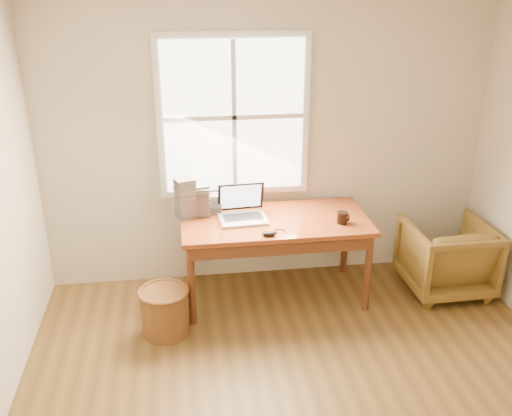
{
  "coord_description": "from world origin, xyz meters",
  "views": [
    {
      "loc": [
        -0.78,
        -2.58,
        2.72
      ],
      "look_at": [
        -0.19,
        1.65,
        0.93
      ],
      "focal_mm": 40.0,
      "sensor_mm": 36.0,
      "label": 1
    }
  ],
  "objects_px": {
    "desk": "(275,221)",
    "coffee_mug": "(342,218)",
    "laptop": "(243,203)",
    "armchair": "(446,257)",
    "cd_stack_a": "(200,199)",
    "wicker_stool": "(165,312)"
  },
  "relations": [
    {
      "from": "armchair",
      "to": "coffee_mug",
      "type": "height_order",
      "value": "coffee_mug"
    },
    {
      "from": "laptop",
      "to": "cd_stack_a",
      "type": "height_order",
      "value": "laptop"
    },
    {
      "from": "desk",
      "to": "armchair",
      "type": "xyz_separation_m",
      "value": [
        1.55,
        -0.11,
        -0.4
      ]
    },
    {
      "from": "wicker_stool",
      "to": "cd_stack_a",
      "type": "height_order",
      "value": "cd_stack_a"
    },
    {
      "from": "coffee_mug",
      "to": "cd_stack_a",
      "type": "height_order",
      "value": "cd_stack_a"
    },
    {
      "from": "wicker_stool",
      "to": "laptop",
      "type": "height_order",
      "value": "laptop"
    },
    {
      "from": "desk",
      "to": "coffee_mug",
      "type": "relative_size",
      "value": 16.1
    },
    {
      "from": "cd_stack_a",
      "to": "desk",
      "type": "bearing_deg",
      "value": -18.02
    },
    {
      "from": "armchair",
      "to": "laptop",
      "type": "distance_m",
      "value": 1.92
    },
    {
      "from": "armchair",
      "to": "cd_stack_a",
      "type": "bearing_deg",
      "value": -8.95
    },
    {
      "from": "laptop",
      "to": "cd_stack_a",
      "type": "distance_m",
      "value": 0.41
    },
    {
      "from": "cd_stack_a",
      "to": "laptop",
      "type": "bearing_deg",
      "value": -29.59
    },
    {
      "from": "desk",
      "to": "coffee_mug",
      "type": "height_order",
      "value": "coffee_mug"
    },
    {
      "from": "desk",
      "to": "armchair",
      "type": "relative_size",
      "value": 2.19
    },
    {
      "from": "laptop",
      "to": "coffee_mug",
      "type": "distance_m",
      "value": 0.84
    },
    {
      "from": "desk",
      "to": "laptop",
      "type": "xyz_separation_m",
      "value": [
        -0.27,
        0.0,
        0.18
      ]
    },
    {
      "from": "armchair",
      "to": "desk",
      "type": "bearing_deg",
      "value": -4.78
    },
    {
      "from": "armchair",
      "to": "cd_stack_a",
      "type": "height_order",
      "value": "cd_stack_a"
    },
    {
      "from": "desk",
      "to": "armchair",
      "type": "bearing_deg",
      "value": -3.99
    },
    {
      "from": "laptop",
      "to": "coffee_mug",
      "type": "height_order",
      "value": "laptop"
    },
    {
      "from": "laptop",
      "to": "desk",
      "type": "bearing_deg",
      "value": -4.13
    },
    {
      "from": "desk",
      "to": "cd_stack_a",
      "type": "height_order",
      "value": "cd_stack_a"
    }
  ]
}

